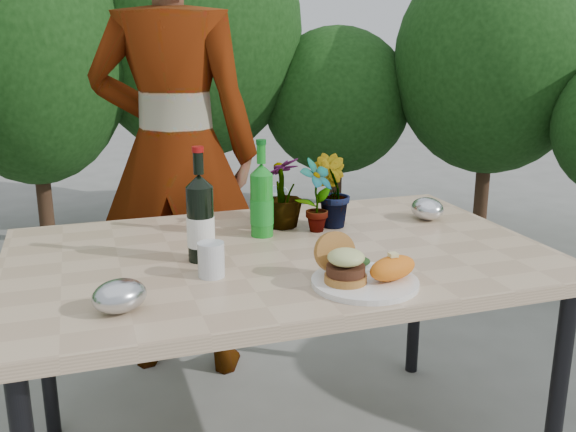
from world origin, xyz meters
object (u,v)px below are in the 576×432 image
object	(u,v)px
dinner_plate	(365,282)
wine_bottle	(200,219)
person	(175,153)
patio_table	(280,268)

from	to	relation	value
dinner_plate	wine_bottle	xyz separation A→B (m)	(-0.37, 0.33, 0.11)
person	patio_table	bearing A→B (deg)	125.52
wine_bottle	person	distance (m)	0.81
patio_table	wine_bottle	bearing A→B (deg)	-177.75
patio_table	dinner_plate	bearing A→B (deg)	-69.28
wine_bottle	person	bearing A→B (deg)	84.37
patio_table	person	distance (m)	0.85
person	dinner_plate	bearing A→B (deg)	127.82
patio_table	dinner_plate	distance (m)	0.36
person	wine_bottle	bearing A→B (deg)	108.61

